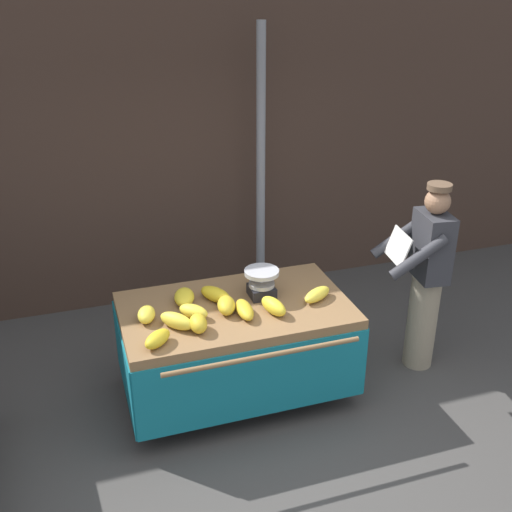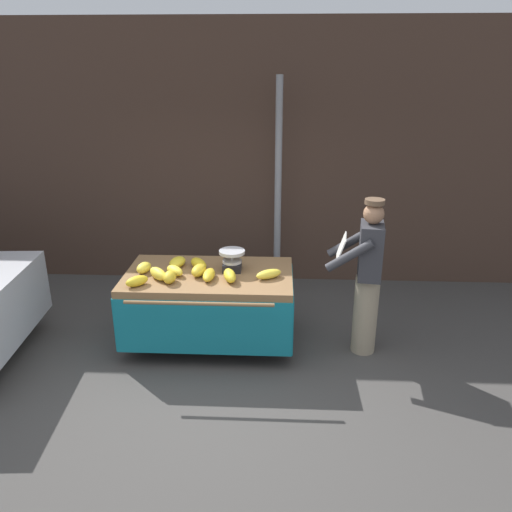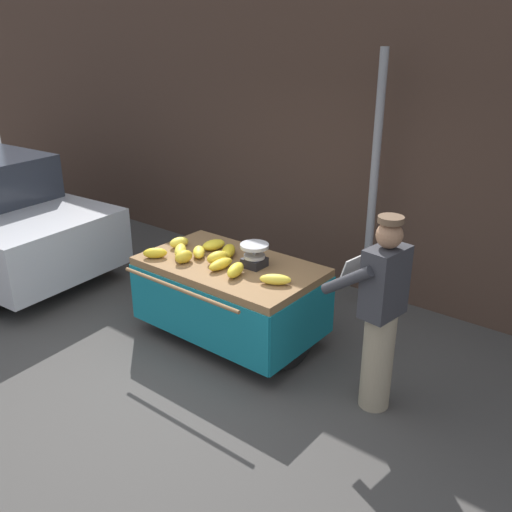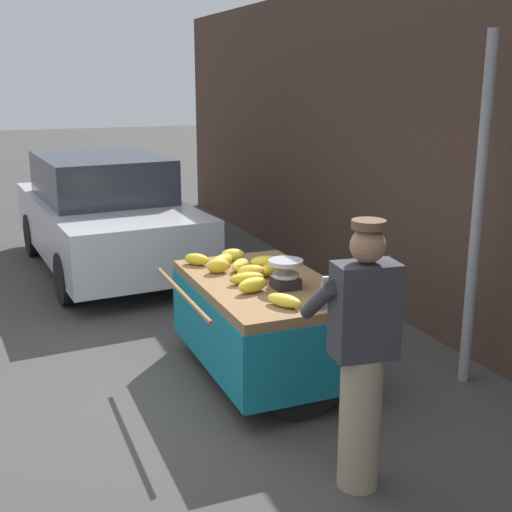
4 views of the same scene
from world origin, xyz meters
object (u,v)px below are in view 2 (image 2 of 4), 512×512
at_px(banana_bunch_3, 209,275).
at_px(banana_bunch_9, 137,281).
at_px(banana_bunch_7, 199,264).
at_px(banana_bunch_1, 230,276).
at_px(banana_cart, 209,292).
at_px(banana_bunch_6, 170,277).
at_px(banana_bunch_8, 199,270).
at_px(banana_bunch_4, 144,268).
at_px(street_pole, 278,189).
at_px(banana_bunch_10, 177,262).
at_px(banana_bunch_0, 269,274).
at_px(vendor_person, 367,277).
at_px(weighing_scale, 232,260).
at_px(banana_bunch_2, 158,274).
at_px(banana_bunch_5, 175,271).

height_order(banana_bunch_3, banana_bunch_9, banana_bunch_9).
bearing_deg(banana_bunch_7, banana_bunch_1, -41.26).
xyz_separation_m(banana_cart, banana_bunch_6, (-0.36, -0.27, 0.29)).
height_order(banana_bunch_8, banana_bunch_9, banana_bunch_8).
height_order(banana_bunch_4, banana_bunch_6, banana_bunch_6).
xyz_separation_m(banana_bunch_6, banana_bunch_7, (0.24, 0.41, -0.01)).
distance_m(banana_bunch_3, banana_bunch_7, 0.33).
bearing_deg(banana_bunch_8, banana_bunch_9, -153.22).
distance_m(banana_cart, banana_bunch_3, 0.32).
height_order(banana_bunch_6, banana_bunch_8, banana_bunch_6).
xyz_separation_m(street_pole, banana_bunch_3, (-0.70, -1.71, -0.52)).
bearing_deg(street_pole, banana_bunch_8, -116.84).
relative_size(banana_bunch_3, banana_bunch_8, 1.25).
distance_m(banana_bunch_1, banana_bunch_10, 0.72).
relative_size(banana_bunch_1, banana_bunch_6, 1.38).
xyz_separation_m(banana_bunch_1, banana_bunch_3, (-0.22, 0.04, -0.01)).
distance_m(banana_bunch_0, banana_bunch_1, 0.41).
height_order(banana_bunch_0, banana_bunch_7, banana_bunch_7).
xyz_separation_m(banana_bunch_1, vendor_person, (1.43, 0.13, -0.04)).
bearing_deg(weighing_scale, banana_bunch_3, -131.59).
height_order(banana_bunch_2, vendor_person, vendor_person).
distance_m(banana_bunch_6, banana_bunch_8, 0.34).
height_order(banana_bunch_6, vendor_person, vendor_person).
height_order(banana_cart, banana_bunch_6, banana_bunch_6).
xyz_separation_m(banana_bunch_3, banana_bunch_6, (-0.39, -0.11, 0.01)).
relative_size(banana_bunch_7, banana_bunch_9, 1.22).
distance_m(banana_bunch_3, banana_bunch_10, 0.52).
bearing_deg(banana_bunch_1, street_pole, 74.68).
bearing_deg(banana_cart, banana_bunch_1, -38.56).
height_order(banana_bunch_1, banana_bunch_8, same).
distance_m(street_pole, banana_bunch_1, 1.88).
bearing_deg(banana_bunch_8, banana_bunch_1, -20.06).
xyz_separation_m(street_pole, banana_bunch_6, (-1.09, -1.82, -0.51)).
height_order(banana_cart, weighing_scale, weighing_scale).
relative_size(banana_bunch_7, vendor_person, 0.17).
height_order(street_pole, banana_bunch_6, street_pole).
bearing_deg(banana_bunch_0, banana_bunch_10, 164.53).
bearing_deg(weighing_scale, vendor_person, -6.18).
bearing_deg(banana_bunch_10, vendor_person, -6.68).
distance_m(banana_bunch_4, banana_bunch_9, 0.36).
height_order(banana_bunch_1, banana_bunch_5, banana_bunch_1).
relative_size(banana_bunch_2, vendor_person, 0.17).
relative_size(banana_bunch_8, vendor_person, 0.14).
bearing_deg(banana_cart, street_pole, 64.85).
bearing_deg(weighing_scale, banana_cart, -160.64).
xyz_separation_m(banana_bunch_0, banana_bunch_6, (-1.01, -0.16, 0.02)).
relative_size(banana_bunch_3, banana_bunch_4, 1.39).
bearing_deg(banana_cart, banana_bunch_3, -80.68).
relative_size(banana_bunch_2, banana_bunch_4, 1.35).
xyz_separation_m(banana_bunch_2, banana_bunch_3, (0.53, 0.02, -0.01)).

